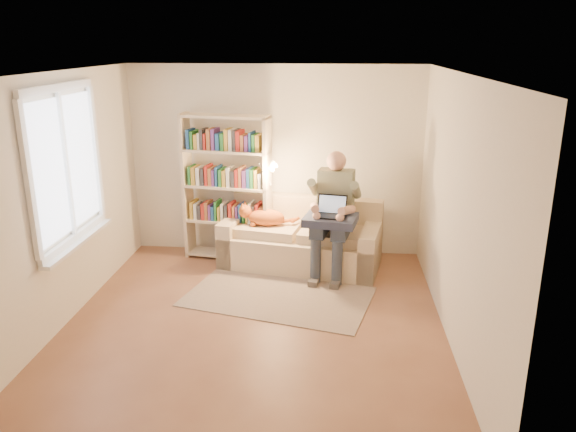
# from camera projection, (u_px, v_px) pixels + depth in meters

# --- Properties ---
(floor) EXTENTS (4.50, 4.50, 0.00)m
(floor) POSITION_uv_depth(u_px,v_px,m) (254.00, 325.00, 5.96)
(floor) COLOR brown
(floor) RESTS_ON ground
(ceiling) EXTENTS (4.00, 4.50, 0.02)m
(ceiling) POSITION_uv_depth(u_px,v_px,m) (249.00, 73.00, 5.18)
(ceiling) COLOR white
(ceiling) RESTS_ON wall_back
(wall_left) EXTENTS (0.02, 4.50, 2.60)m
(wall_left) POSITION_uv_depth(u_px,v_px,m) (58.00, 203.00, 5.73)
(wall_left) COLOR silver
(wall_left) RESTS_ON floor
(wall_right) EXTENTS (0.02, 4.50, 2.60)m
(wall_right) POSITION_uv_depth(u_px,v_px,m) (457.00, 213.00, 5.41)
(wall_right) COLOR silver
(wall_right) RESTS_ON floor
(wall_back) EXTENTS (4.00, 0.02, 2.60)m
(wall_back) POSITION_uv_depth(u_px,v_px,m) (275.00, 161.00, 7.71)
(wall_back) COLOR silver
(wall_back) RESTS_ON floor
(wall_front) EXTENTS (4.00, 0.02, 2.60)m
(wall_front) POSITION_uv_depth(u_px,v_px,m) (197.00, 312.00, 3.43)
(wall_front) COLOR silver
(wall_front) RESTS_ON floor
(window) EXTENTS (0.12, 1.52, 1.69)m
(window) POSITION_uv_depth(u_px,v_px,m) (71.00, 191.00, 5.89)
(window) COLOR white
(window) RESTS_ON wall_left
(sofa) EXTENTS (2.19, 1.29, 0.87)m
(sofa) POSITION_uv_depth(u_px,v_px,m) (301.00, 242.00, 7.49)
(sofa) COLOR beige
(sofa) RESTS_ON floor
(person) EXTENTS (0.56, 0.78, 1.57)m
(person) POSITION_uv_depth(u_px,v_px,m) (333.00, 208.00, 7.06)
(person) COLOR gray
(person) RESTS_ON sofa
(cat) EXTENTS (0.74, 0.34, 0.27)m
(cat) POSITION_uv_depth(u_px,v_px,m) (262.00, 217.00, 7.39)
(cat) COLOR orange
(cat) RESTS_ON sofa
(blanket) EXTENTS (0.72, 0.62, 0.10)m
(blanket) POSITION_uv_depth(u_px,v_px,m) (335.00, 220.00, 6.93)
(blanket) COLOR #272E45
(blanket) RESTS_ON person
(laptop) EXTENTS (0.42, 0.37, 0.31)m
(laptop) POSITION_uv_depth(u_px,v_px,m) (335.00, 211.00, 6.90)
(laptop) COLOR black
(laptop) RESTS_ON blanket
(bookshelf) EXTENTS (1.31, 0.56, 1.99)m
(bookshelf) POSITION_uv_depth(u_px,v_px,m) (227.00, 181.00, 7.48)
(bookshelf) COLOR beige
(bookshelf) RESTS_ON floor
(rug) EXTENTS (2.35, 1.73, 0.01)m
(rug) POSITION_uv_depth(u_px,v_px,m) (278.00, 297.00, 6.61)
(rug) COLOR gray
(rug) RESTS_ON floor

